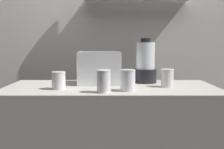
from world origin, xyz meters
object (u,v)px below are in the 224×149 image
carrot_display_bin (101,74)px  blender_pitcher (147,64)px  juice_cup_orange_right (169,79)px  juice_cup_pomegranate_middle (129,81)px  juice_cup_pomegranate_far_left (60,82)px  juice_cup_carrot_left (105,82)px

carrot_display_bin → blender_pitcher: 0.34m
carrot_display_bin → juice_cup_orange_right: size_ratio=2.52×
juice_cup_pomegranate_middle → juice_cup_pomegranate_far_left: bearing=171.2°
blender_pitcher → juice_cup_orange_right: blender_pitcher is taller
carrot_display_bin → juice_cup_pomegranate_middle: bearing=-58.8°
juice_cup_carrot_left → juice_cup_pomegranate_middle: size_ratio=1.02×
carrot_display_bin → juice_cup_pomegranate_middle: size_ratio=2.31×
blender_pitcher → juice_cup_pomegranate_middle: bearing=-112.4°
juice_cup_pomegranate_middle → juice_cup_carrot_left: bearing=-159.6°
carrot_display_bin → blender_pitcher: blender_pitcher is taller
juice_cup_pomegranate_far_left → juice_cup_carrot_left: bearing=-22.8°
juice_cup_orange_right → juice_cup_pomegranate_middle: bearing=-150.7°
juice_cup_pomegranate_far_left → juice_cup_carrot_left: 0.31m
juice_cup_pomegranate_far_left → juice_cup_pomegranate_middle: (0.43, -0.07, 0.01)m
juice_cup_orange_right → juice_cup_carrot_left: bearing=-153.7°
blender_pitcher → juice_cup_pomegranate_far_left: bearing=-153.3°
juice_cup_carrot_left → juice_cup_orange_right: juice_cup_carrot_left is taller
juice_cup_pomegranate_far_left → juice_cup_pomegranate_middle: size_ratio=0.85×
blender_pitcher → juice_cup_pomegranate_middle: size_ratio=2.49×
juice_cup_pomegranate_middle → juice_cup_orange_right: (0.27, 0.15, -0.01)m
juice_cup_pomegranate_far_left → juice_cup_orange_right: bearing=6.8°
blender_pitcher → juice_cup_carrot_left: (-0.29, -0.41, -0.07)m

